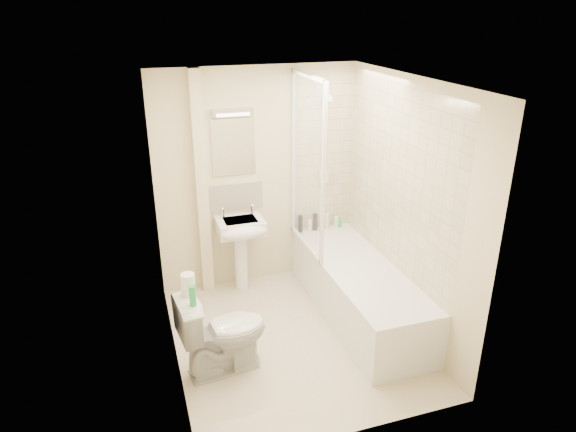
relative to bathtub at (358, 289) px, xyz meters
name	(u,v)px	position (x,y,z in m)	size (l,w,h in m)	color
floor	(294,337)	(-0.75, -0.20, -0.29)	(2.50, 2.50, 0.00)	beige
wall_back	(258,179)	(-0.75, 1.05, 0.91)	(2.20, 0.02, 2.40)	beige
wall_left	(166,239)	(-1.85, -0.20, 0.91)	(0.02, 2.50, 2.40)	beige
wall_right	(407,208)	(0.35, -0.20, 0.91)	(0.02, 2.50, 2.40)	beige
ceiling	(295,81)	(-0.75, -0.20, 2.11)	(2.20, 2.50, 0.02)	white
tile_back	(323,154)	(0.00, 1.04, 1.14)	(0.70, 0.01, 1.75)	beige
tile_right	(397,179)	(0.34, 0.00, 1.14)	(0.01, 2.10, 1.75)	beige
pipe_boxing	(202,187)	(-1.37, 0.99, 0.91)	(0.12, 0.12, 2.40)	beige
splashback	(235,197)	(-1.01, 1.04, 0.74)	(0.60, 0.01, 0.30)	beige
mirror	(233,147)	(-1.01, 1.04, 1.29)	(0.46, 0.01, 0.60)	white
strip_light	(232,112)	(-1.01, 1.02, 1.66)	(0.42, 0.07, 0.07)	silver
bathtub	(358,289)	(0.00, 0.00, 0.00)	(0.70, 2.10, 0.55)	white
shower_screen	(307,165)	(-0.35, 0.60, 1.16)	(0.04, 0.92, 1.80)	white
shower_fixture	(325,144)	(0.00, 0.99, 1.26)	(0.10, 0.16, 0.99)	white
pedestal_sink	(241,235)	(-1.01, 0.81, 0.38)	(0.50, 0.47, 0.96)	white
bottle_black_a	(300,224)	(-0.29, 0.96, 0.36)	(0.05, 0.05, 0.20)	black
bottle_white_a	(310,225)	(-0.17, 0.96, 0.33)	(0.05, 0.05, 0.13)	white
bottle_black_b	(315,222)	(-0.11, 0.96, 0.36)	(0.05, 0.05, 0.20)	black
bottle_blue	(322,224)	(-0.03, 0.96, 0.32)	(0.05, 0.05, 0.12)	navy
bottle_cream	(327,221)	(0.04, 0.96, 0.35)	(0.06, 0.06, 0.19)	beige
bottle_white_b	(336,222)	(0.15, 0.96, 0.33)	(0.05, 0.05, 0.13)	silver
bottle_green	(339,223)	(0.19, 0.96, 0.31)	(0.06, 0.06, 0.10)	green
toilet	(223,332)	(-1.47, -0.44, 0.09)	(0.79, 0.51, 0.76)	white
toilet_roll_lower	(187,290)	(-1.73, -0.38, 0.51)	(0.10, 0.10, 0.09)	white
toilet_roll_upper	(188,280)	(-1.72, -0.37, 0.61)	(0.11, 0.11, 0.10)	white
green_bottle	(193,296)	(-1.71, -0.55, 0.56)	(0.05, 0.05, 0.18)	green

